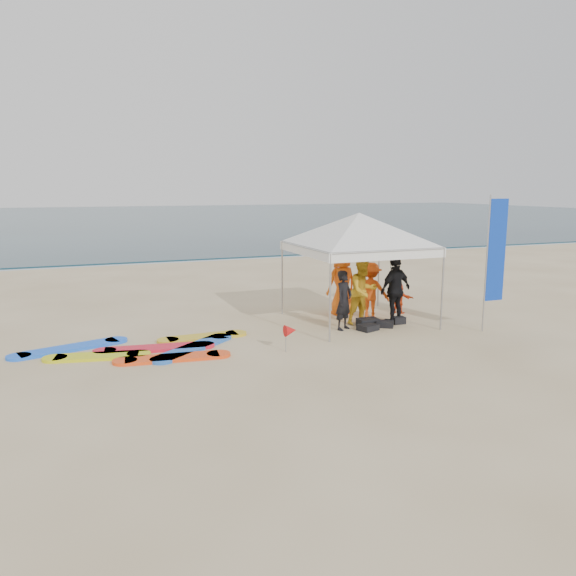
{
  "coord_description": "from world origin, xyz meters",
  "views": [
    {
      "loc": [
        -4.27,
        -10.74,
        3.79
      ],
      "look_at": [
        0.96,
        2.6,
        1.2
      ],
      "focal_mm": 35.0,
      "sensor_mm": 36.0,
      "label": 1
    }
  ],
  "objects_px": {
    "feather_flag": "(495,252)",
    "surfboard_spread": "(148,349)",
    "canopy_tent": "(359,213)",
    "person_yellow": "(363,291)",
    "person_black_b": "(395,290)",
    "person_black_a": "(344,300)",
    "person_seated": "(399,298)",
    "person_orange_a": "(371,291)",
    "marker_pennant": "(291,331)",
    "person_orange_b": "(342,282)"
  },
  "relations": [
    {
      "from": "feather_flag",
      "to": "surfboard_spread",
      "type": "relative_size",
      "value": 0.69
    },
    {
      "from": "canopy_tent",
      "to": "surfboard_spread",
      "type": "xyz_separation_m",
      "value": [
        -5.95,
        -0.78,
        -3.04
      ]
    },
    {
      "from": "person_yellow",
      "to": "person_black_b",
      "type": "bearing_deg",
      "value": -24.64
    },
    {
      "from": "person_black_a",
      "to": "person_seated",
      "type": "height_order",
      "value": "person_black_a"
    },
    {
      "from": "person_black_b",
      "to": "feather_flag",
      "type": "xyz_separation_m",
      "value": [
        1.96,
        -1.64,
        1.16
      ]
    },
    {
      "from": "surfboard_spread",
      "to": "person_seated",
      "type": "bearing_deg",
      "value": 9.5
    },
    {
      "from": "person_black_b",
      "to": "canopy_tent",
      "type": "height_order",
      "value": "canopy_tent"
    },
    {
      "from": "person_black_b",
      "to": "feather_flag",
      "type": "relative_size",
      "value": 0.53
    },
    {
      "from": "person_orange_a",
      "to": "feather_flag",
      "type": "height_order",
      "value": "feather_flag"
    },
    {
      "from": "marker_pennant",
      "to": "person_orange_a",
      "type": "bearing_deg",
      "value": 33.71
    },
    {
      "from": "person_seated",
      "to": "feather_flag",
      "type": "bearing_deg",
      "value": 169.19
    },
    {
      "from": "person_yellow",
      "to": "marker_pennant",
      "type": "relative_size",
      "value": 2.94
    },
    {
      "from": "person_black_a",
      "to": "feather_flag",
      "type": "relative_size",
      "value": 0.45
    },
    {
      "from": "person_orange_a",
      "to": "person_black_b",
      "type": "height_order",
      "value": "person_black_b"
    },
    {
      "from": "person_black_b",
      "to": "surfboard_spread",
      "type": "relative_size",
      "value": 0.37
    },
    {
      "from": "person_black_b",
      "to": "canopy_tent",
      "type": "distance_m",
      "value": 2.36
    },
    {
      "from": "person_orange_b",
      "to": "marker_pennant",
      "type": "height_order",
      "value": "person_orange_b"
    },
    {
      "from": "feather_flag",
      "to": "canopy_tent",
      "type": "bearing_deg",
      "value": 142.09
    },
    {
      "from": "person_orange_b",
      "to": "person_black_b",
      "type": "bearing_deg",
      "value": 110.45
    },
    {
      "from": "person_orange_a",
      "to": "person_black_a",
      "type": "bearing_deg",
      "value": 72.08
    },
    {
      "from": "person_orange_a",
      "to": "marker_pennant",
      "type": "height_order",
      "value": "person_orange_a"
    },
    {
      "from": "feather_flag",
      "to": "marker_pennant",
      "type": "bearing_deg",
      "value": 178.32
    },
    {
      "from": "canopy_tent",
      "to": "person_yellow",
      "type": "bearing_deg",
      "value": -87.31
    },
    {
      "from": "person_orange_b",
      "to": "surfboard_spread",
      "type": "height_order",
      "value": "person_orange_b"
    },
    {
      "from": "person_orange_a",
      "to": "person_seated",
      "type": "relative_size",
      "value": 1.76
    },
    {
      "from": "person_black_a",
      "to": "person_orange_a",
      "type": "height_order",
      "value": "person_orange_a"
    },
    {
      "from": "surfboard_spread",
      "to": "feather_flag",
      "type": "bearing_deg",
      "value": -9.24
    },
    {
      "from": "surfboard_spread",
      "to": "person_orange_b",
      "type": "bearing_deg",
      "value": 16.55
    },
    {
      "from": "person_yellow",
      "to": "person_orange_b",
      "type": "relative_size",
      "value": 0.96
    },
    {
      "from": "canopy_tent",
      "to": "marker_pennant",
      "type": "height_order",
      "value": "canopy_tent"
    },
    {
      "from": "person_seated",
      "to": "person_yellow",
      "type": "bearing_deg",
      "value": 81.78
    },
    {
      "from": "feather_flag",
      "to": "marker_pennant",
      "type": "relative_size",
      "value": 5.63
    },
    {
      "from": "marker_pennant",
      "to": "surfboard_spread",
      "type": "height_order",
      "value": "marker_pennant"
    },
    {
      "from": "person_orange_b",
      "to": "marker_pennant",
      "type": "bearing_deg",
      "value": 37.79
    },
    {
      "from": "surfboard_spread",
      "to": "canopy_tent",
      "type": "bearing_deg",
      "value": 7.51
    },
    {
      "from": "person_black_a",
      "to": "marker_pennant",
      "type": "bearing_deg",
      "value": -177.84
    },
    {
      "from": "person_orange_b",
      "to": "marker_pennant",
      "type": "distance_m",
      "value": 4.19
    },
    {
      "from": "surfboard_spread",
      "to": "person_black_b",
      "type": "bearing_deg",
      "value": 1.78
    },
    {
      "from": "person_orange_b",
      "to": "person_seated",
      "type": "height_order",
      "value": "person_orange_b"
    },
    {
      "from": "person_black_a",
      "to": "feather_flag",
      "type": "distance_m",
      "value": 4.14
    },
    {
      "from": "person_yellow",
      "to": "person_orange_a",
      "type": "height_order",
      "value": "person_yellow"
    },
    {
      "from": "surfboard_spread",
      "to": "marker_pennant",
      "type": "bearing_deg",
      "value": -22.19
    },
    {
      "from": "person_yellow",
      "to": "marker_pennant",
      "type": "distance_m",
      "value": 3.38
    },
    {
      "from": "person_orange_b",
      "to": "person_orange_a",
      "type": "bearing_deg",
      "value": 117.73
    },
    {
      "from": "person_black_a",
      "to": "person_yellow",
      "type": "height_order",
      "value": "person_yellow"
    },
    {
      "from": "person_seated",
      "to": "surfboard_spread",
      "type": "relative_size",
      "value": 0.18
    },
    {
      "from": "person_seated",
      "to": "marker_pennant",
      "type": "height_order",
      "value": "person_seated"
    },
    {
      "from": "person_orange_a",
      "to": "person_orange_b",
      "type": "xyz_separation_m",
      "value": [
        -0.56,
        0.75,
        0.16
      ]
    },
    {
      "from": "person_seated",
      "to": "surfboard_spread",
      "type": "distance_m",
      "value": 7.76
    },
    {
      "from": "person_black_a",
      "to": "person_orange_a",
      "type": "distance_m",
      "value": 1.62
    }
  ]
}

